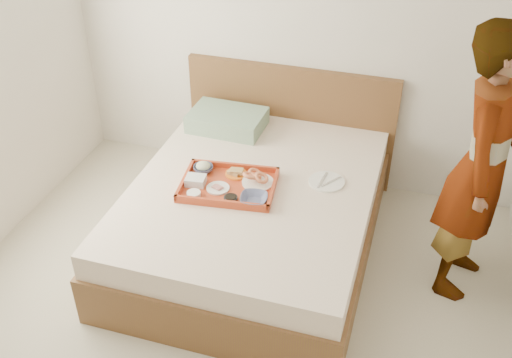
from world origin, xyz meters
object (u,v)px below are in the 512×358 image
at_px(dinner_plate, 327,182).
at_px(person, 483,166).
at_px(bed, 253,216).
at_px(tray, 229,185).

relative_size(dinner_plate, person, 0.14).
relative_size(bed, tray, 3.29).
bearing_deg(tray, dinner_plate, 15.83).
relative_size(bed, dinner_plate, 8.35).
bearing_deg(person, bed, 107.02).
bearing_deg(bed, dinner_plate, 19.84).
xyz_separation_m(bed, person, (1.37, 0.09, 0.62)).
xyz_separation_m(bed, dinner_plate, (0.46, 0.17, 0.27)).
bearing_deg(bed, tray, -148.78).
height_order(bed, tray, tray).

